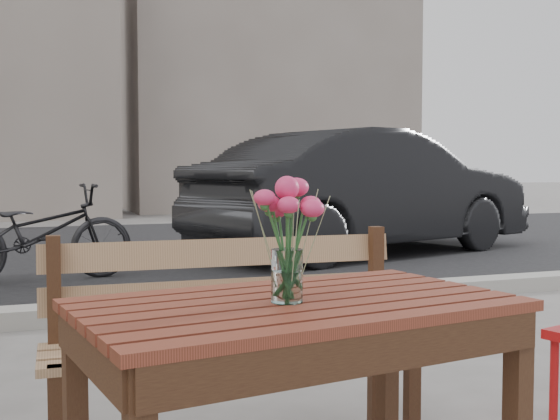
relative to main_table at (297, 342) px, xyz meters
The scene contains 7 objects.
street 5.16m from the main_table, 87.29° to the left, with size 30.00×8.12×0.12m.
backdrop_buildings 14.78m from the main_table, 88.37° to the left, with size 15.50×4.00×8.00m.
main_table is the anchor object (origin of this frame).
main_bench 0.70m from the main_table, 87.62° to the left, with size 1.31×0.44×0.80m.
main_vase 0.31m from the main_table, 145.94° to the right, with size 0.17×0.17×0.31m.
parked_car 6.61m from the main_table, 61.16° to the left, with size 1.53×4.38×1.44m, color black.
bicycle 4.92m from the main_table, 96.00° to the left, with size 0.58×1.66×0.87m, color black.
Camera 1 is at (-0.90, -1.71, 1.01)m, focal length 45.00 mm.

